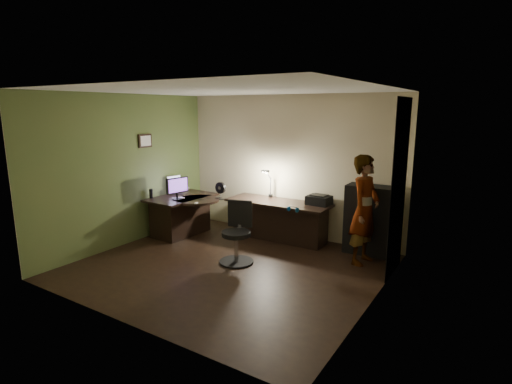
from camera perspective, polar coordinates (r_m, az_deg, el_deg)
The scene contains 27 objects.
floor at distance 6.40m, azimuth -3.96°, elevation -10.65°, with size 4.50×4.00×0.01m, color black.
ceiling at distance 5.92m, azimuth -4.34°, elevation 14.38°, with size 4.50×4.00×0.01m, color silver.
wall_back at distance 7.70m, azimuth 4.76°, elevation 3.66°, with size 4.50×0.01×2.70m, color tan.
wall_front at distance 4.60m, azimuth -19.14°, elevation -2.55°, with size 4.50×0.01×2.70m, color tan.
wall_left at distance 7.56m, azimuth -18.06°, elevation 2.97°, with size 0.01×4.00×2.70m, color tan.
wall_right at distance 5.04m, azimuth 16.99°, elevation -1.18°, with size 0.01×4.00×2.70m, color tan.
green_wall_overlay at distance 7.55m, azimuth -17.99°, elevation 2.96°, with size 0.00×4.00×2.70m, color #4C5D2D.
arched_doorway at distance 6.15m, azimuth 19.72°, elevation 0.45°, with size 0.01×0.90×2.60m, color black.
french_door at distance 4.61m, azimuth 14.69°, elevation -6.11°, with size 0.02×0.92×2.10m, color white.
framed_picture at distance 7.77m, azimuth -15.58°, elevation 7.06°, with size 0.04×0.30×0.25m, color black.
desk_left at distance 7.97m, azimuth -10.48°, elevation -3.33°, with size 0.82×1.32×0.76m, color black.
desk_right at distance 7.53m, azimuth 3.13°, elevation -4.11°, with size 1.98×0.69×0.74m, color black.
cabinet at distance 7.04m, azimuth 15.89°, elevation -3.85°, with size 0.79×0.39×1.18m, color black.
laptop_stand at distance 8.12m, azimuth -10.75°, elevation 0.18°, with size 0.27×0.22×0.11m, color silver.
laptop at distance 8.09m, azimuth -10.80°, elevation 1.38°, with size 0.32×0.30×0.22m, color silver.
monitor at distance 7.59m, azimuth -11.25°, elevation 0.08°, with size 0.09×0.46×0.30m, color black.
mouse at distance 7.18m, azimuth -8.57°, elevation -1.59°, with size 0.06×0.09×0.03m, color silver.
phone at distance 7.63m, azimuth -5.37°, elevation -0.81°, with size 0.07×0.13×0.01m, color black.
pen at distance 7.55m, azimuth -7.91°, elevation -0.99°, with size 0.01×0.13×0.01m, color black.
speaker at distance 7.82m, azimuth -14.76°, elevation -0.22°, with size 0.07×0.07×0.17m, color black.
notepad at distance 7.70m, azimuth -11.00°, elevation -0.86°, with size 0.14×0.19×0.01m, color silver.
desk_fan at distance 7.60m, azimuth -5.03°, elevation 0.17°, with size 0.22×0.12×0.34m, color black.
headphones at distance 6.74m, azimuth 5.29°, elevation -2.40°, with size 0.20×0.08×0.09m, color navy.
printer at distance 7.26m, azimuth 8.99°, elevation -1.11°, with size 0.41×0.32×0.18m, color black.
desk_lamp at distance 7.74m, azimuth 2.11°, elevation 1.37°, with size 0.14×0.27×0.59m, color black.
office_chair at distance 6.38m, azimuth -2.85°, elevation -5.93°, with size 0.55×0.55×0.98m, color black.
person at distance 6.52m, azimuth 15.27°, elevation -2.49°, with size 0.62×0.42×1.75m, color #D8A88C.
Camera 1 is at (3.52, -4.75, 2.44)m, focal length 28.00 mm.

